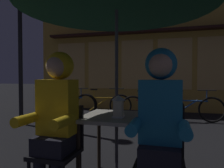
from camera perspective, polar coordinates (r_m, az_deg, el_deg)
cafe_table at (r=2.30m, az=1.24°, el=-11.04°), size 0.72×0.72×0.74m
lantern at (r=2.15m, az=1.76°, el=-5.92°), size 0.11×0.11×0.23m
chair_left at (r=2.19m, az=-14.12°, el=-15.84°), size 0.40×0.40×0.87m
chair_right at (r=1.92m, az=13.00°, el=-18.32°), size 0.40×0.40×0.87m
person_left_hooded at (r=2.06m, az=-14.99°, el=-6.74°), size 0.45×0.56×1.40m
person_right_hooded at (r=1.78m, az=13.00°, el=-8.08°), size 0.45×0.56×1.40m
shopfront_building at (r=7.81m, az=16.74°, el=16.07°), size 10.00×0.93×6.20m
street_lamp at (r=5.80m, az=-23.85°, el=17.30°), size 0.32×0.32×3.88m
bicycle_nearest at (r=6.47m, az=-11.76°, el=-5.37°), size 1.67×0.27×0.84m
bicycle_second at (r=6.23m, az=-2.41°, el=-5.62°), size 1.67×0.27×0.84m
bicycle_third at (r=5.68m, az=10.83°, el=-6.37°), size 1.67×0.31×0.84m
bicycle_fourth at (r=5.84m, az=20.58°, el=-6.23°), size 1.68×0.08×0.84m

